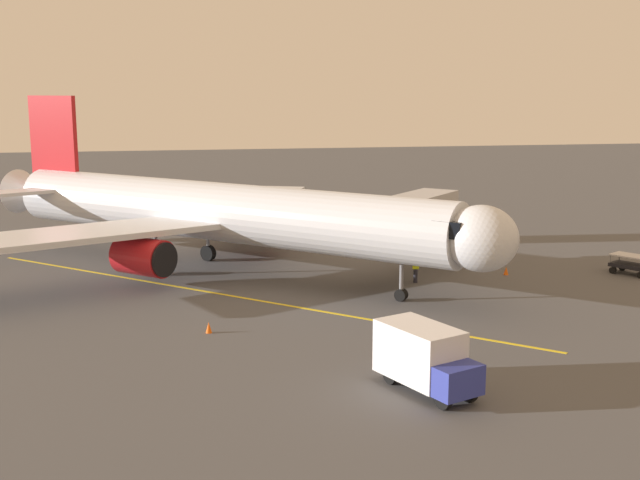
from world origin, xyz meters
name	(u,v)px	position (x,y,z in m)	size (l,w,h in m)	color
ground_plane	(192,267)	(0.00, 0.00, 0.00)	(220.00, 220.00, 0.00)	#4C4C4F
apron_lead_in_line	(226,295)	(-1.60, 8.16, 0.01)	(0.24, 40.00, 0.01)	yellow
airplane	(213,213)	(-1.39, 1.96, 4.00)	(33.27, 32.88, 11.50)	silver
jet_bridge	(405,220)	(-13.26, 5.88, 3.76)	(9.35, 9.62, 5.40)	#B7B7BC
ground_crew_marshaller	(454,256)	(-17.36, 4.03, 0.89)	(0.46, 0.46, 1.71)	#23232D
ground_crew_wing_walker	(416,269)	(-13.55, 7.41, 0.89)	(0.43, 0.31, 1.71)	#23232D
baggage_cart_near_nose	(632,265)	(-28.16, 8.06, 0.66)	(2.54, 2.95, 1.27)	black
box_truck_portside	(426,358)	(-8.15, 25.11, 1.39)	(3.51, 4.99, 2.62)	#2D3899
safety_cone_nose_left	(506,271)	(-20.04, 6.55, 0.28)	(0.32, 0.32, 0.55)	#F2590F
safety_cone_nose_right	(209,327)	(-0.14, 15.50, 0.28)	(0.32, 0.32, 0.55)	#F2590F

